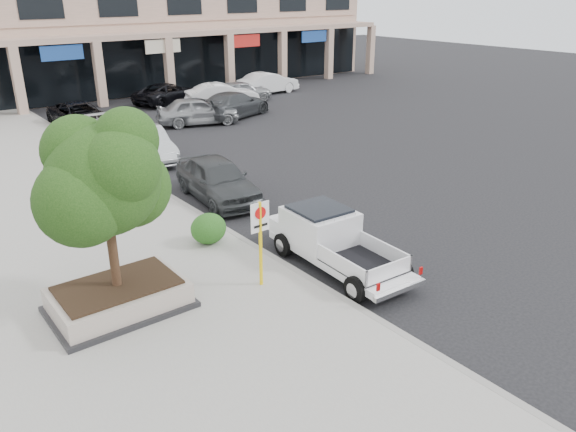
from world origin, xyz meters
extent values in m
plane|color=black|center=(0.00, 0.00, 0.00)|extent=(120.00, 120.00, 0.00)
cube|color=gray|center=(-5.50, 6.00, 0.07)|extent=(8.00, 52.00, 0.15)
cube|color=gray|center=(-1.55, 6.00, 0.07)|extent=(0.20, 52.00, 0.15)
cube|color=tan|center=(8.00, 34.00, 4.50)|extent=(40.00, 10.00, 9.00)
cube|color=gray|center=(8.00, 27.90, 4.30)|extent=(40.00, 2.20, 0.35)
cube|color=tan|center=(28.00, 27.05, 2.10)|extent=(0.55, 0.55, 4.20)
cube|color=black|center=(8.00, 28.95, 2.00)|extent=(39.20, 0.08, 3.90)
cube|color=black|center=(-6.16, 1.73, 0.21)|extent=(3.20, 2.20, 0.12)
cube|color=gray|center=(-6.16, 1.73, 0.52)|extent=(3.00, 2.00, 0.50)
cube|color=black|center=(-6.16, 1.73, 0.80)|extent=(2.70, 1.70, 0.06)
cylinder|color=black|center=(-6.16, 1.73, 1.93)|extent=(0.22, 0.22, 2.20)
sphere|color=#17360E|center=(-6.16, 1.73, 3.43)|extent=(2.50, 2.50, 2.50)
sphere|color=#17360E|center=(-5.46, 2.03, 3.03)|extent=(1.90, 1.90, 1.90)
sphere|color=#17360E|center=(-6.46, 2.23, 4.03)|extent=(1.60, 1.60, 1.60)
cylinder|color=yellow|center=(-2.76, 0.63, 1.30)|extent=(0.09, 0.09, 2.30)
cube|color=white|center=(-2.76, 0.63, 2.05)|extent=(0.55, 0.03, 0.78)
cylinder|color=red|center=(-2.76, 0.60, 2.17)|extent=(0.32, 0.02, 0.32)
ellipsoid|color=#234C15|center=(-2.52, 3.71, 0.62)|extent=(1.10, 0.99, 0.93)
imported|color=#313436|center=(-0.13, 7.15, 0.79)|extent=(2.39, 4.82, 1.58)
imported|color=#ADB1B5|center=(0.00, 13.54, 0.75)|extent=(2.12, 4.68, 1.49)
imported|color=silver|center=(-0.13, 16.75, 0.67)|extent=(1.92, 4.65, 1.34)
imported|color=black|center=(-0.24, 21.78, 0.70)|extent=(2.54, 5.14, 1.40)
imported|color=gray|center=(5.39, 18.47, 0.80)|extent=(5.04, 3.30, 1.60)
imported|color=white|center=(9.17, 21.97, 0.78)|extent=(5.00, 2.76, 1.56)
imported|color=#313437|center=(8.09, 18.85, 0.78)|extent=(5.79, 3.97, 1.56)
imported|color=black|center=(6.87, 25.30, 0.70)|extent=(5.50, 3.93, 1.39)
imported|color=gray|center=(11.24, 22.85, 0.72)|extent=(4.38, 2.18, 1.43)
imported|color=silver|center=(14.60, 24.31, 0.78)|extent=(4.78, 1.86, 1.55)
camera|label=1|loc=(-10.11, -10.02, 7.36)|focal=35.00mm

